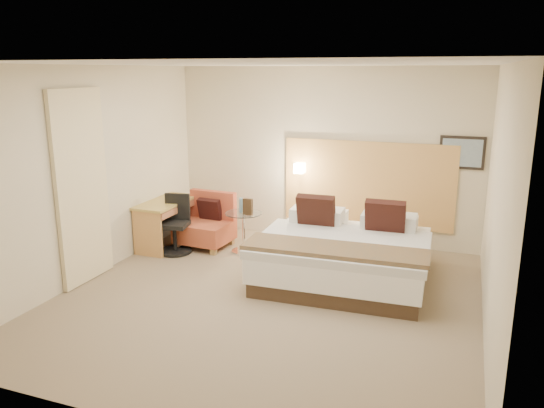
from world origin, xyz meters
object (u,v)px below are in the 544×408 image
(desk, at_px, (168,211))
(desk_chair, at_px, (175,229))
(lounge_chair, at_px, (207,225))
(bed, at_px, (345,253))
(side_table, at_px, (244,230))

(desk, relative_size, desk_chair, 1.33)
(lounge_chair, height_order, desk_chair, desk_chair)
(bed, relative_size, side_table, 3.61)
(side_table, xyz_separation_m, desk, (-1.20, -0.14, 0.22))
(bed, xyz_separation_m, desk_chair, (-2.58, 0.13, 0.02))
(bed, xyz_separation_m, desk, (-2.83, 0.35, 0.22))
(lounge_chair, distance_m, desk, 0.63)
(side_table, bearing_deg, desk_chair, -159.24)
(desk_chair, bearing_deg, side_table, 20.76)
(desk, height_order, desk_chair, desk_chair)
(bed, relative_size, desk, 1.91)
(bed, distance_m, side_table, 1.70)
(desk, bearing_deg, bed, -7.05)
(lounge_chair, bearing_deg, side_table, -6.78)
(bed, bearing_deg, desk, 172.95)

